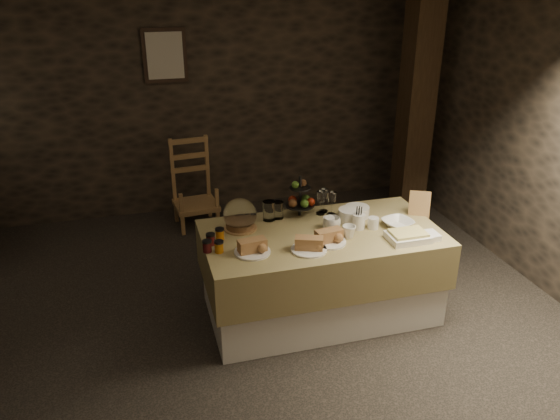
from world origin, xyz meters
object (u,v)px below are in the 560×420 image
object	(u,v)px
buffet_table	(321,267)
chair	(194,187)
fruit_stand	(301,200)
timber_column	(417,100)

from	to	relation	value
buffet_table	chair	size ratio (longest dim) A/B	2.47
buffet_table	fruit_stand	xyz separation A→B (m)	(-0.07, 0.34, 0.44)
buffet_table	timber_column	world-z (taller)	timber_column
timber_column	fruit_stand	distance (m)	2.14
timber_column	fruit_stand	bearing A→B (deg)	-143.00
chair	fruit_stand	distance (m)	1.82
chair	fruit_stand	xyz separation A→B (m)	(0.68, -1.63, 0.44)
fruit_stand	timber_column	bearing A→B (deg)	37.00
buffet_table	chair	xyz separation A→B (m)	(-0.75, 1.97, 0.00)
chair	fruit_stand	world-z (taller)	fruit_stand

